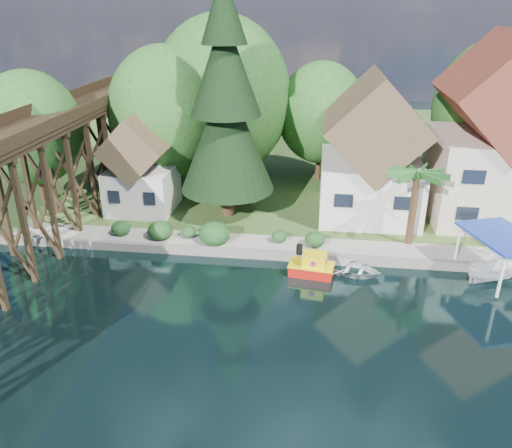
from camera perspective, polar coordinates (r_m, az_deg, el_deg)
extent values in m
plane|color=black|center=(27.37, -0.17, -11.85)|extent=(140.00, 140.00, 0.00)
cube|color=#325321|center=(58.24, 4.21, 8.24)|extent=(140.00, 52.00, 0.50)
cube|color=slate|center=(33.88, 8.34, -3.91)|extent=(60.00, 0.40, 0.62)
cube|color=gray|center=(35.06, 11.62, -2.76)|extent=(50.00, 2.60, 0.06)
cube|color=black|center=(36.16, -24.78, 2.29)|extent=(4.00, 0.36, 8.00)
cube|color=black|center=(38.72, -22.43, 4.05)|extent=(4.00, 0.36, 8.00)
cube|color=black|center=(41.37, -20.37, 5.59)|extent=(4.00, 0.36, 8.00)
cube|color=black|center=(44.09, -18.55, 6.93)|extent=(4.00, 0.36, 8.00)
cube|color=black|center=(46.88, -16.93, 8.11)|extent=(4.00, 0.36, 8.00)
cube|color=black|center=(49.71, -15.50, 9.15)|extent=(4.00, 0.36, 8.00)
cube|color=black|center=(52.59, -14.21, 10.07)|extent=(4.00, 0.36, 8.00)
cube|color=black|center=(33.77, -23.74, 8.33)|extent=(0.35, 44.00, 0.35)
cube|color=black|center=(34.62, -26.35, 8.73)|extent=(4.00, 44.00, 0.30)
cube|color=black|center=(33.45, -23.61, 9.73)|extent=(0.12, 44.00, 0.80)
cube|color=silver|center=(40.45, 12.73, 4.24)|extent=(7.50, 8.00, 4.50)
cube|color=#503C2A|center=(39.11, 13.40, 11.08)|extent=(7.64, 8.64, 7.64)
cube|color=black|center=(36.43, 9.96, 2.64)|extent=(1.35, 0.08, 1.00)
cube|color=black|center=(36.90, 16.49, 2.27)|extent=(1.35, 0.08, 1.00)
cube|color=beige|center=(42.47, 25.00, 4.92)|extent=(8.50, 8.50, 6.50)
cube|color=#5E291C|center=(41.09, 26.55, 13.24)|extent=(8.65, 9.18, 8.65)
cube|color=black|center=(37.78, 23.40, 3.54)|extent=(1.53, 0.08, 1.00)
cube|color=silver|center=(41.40, -12.81, 3.96)|extent=(5.00, 5.00, 3.50)
cube|color=#503C2A|center=(40.36, -13.27, 8.70)|extent=(5.09, 5.40, 5.09)
cube|color=black|center=(39.64, -15.93, 2.99)|extent=(0.90, 0.08, 1.00)
cube|color=black|center=(38.64, -12.09, 2.85)|extent=(0.90, 0.08, 1.00)
cylinder|color=#382314|center=(44.97, -9.78, 6.49)|extent=(0.50, 0.50, 4.50)
ellipsoid|color=#1C4D1B|center=(43.80, -10.22, 12.42)|extent=(4.40, 4.40, 5.06)
cylinder|color=#382314|center=(47.68, -3.79, 8.08)|extent=(0.50, 0.50, 4.95)
ellipsoid|color=#1C4D1B|center=(46.52, -3.97, 14.27)|extent=(5.00, 5.00, 5.75)
cylinder|color=#382314|center=(47.93, 7.18, 7.46)|extent=(0.50, 0.50, 4.05)
ellipsoid|color=#1C4D1B|center=(46.90, 7.45, 12.47)|extent=(4.00, 4.00, 4.60)
cylinder|color=#382314|center=(50.20, 24.67, 6.47)|extent=(0.50, 0.50, 4.50)
ellipsoid|color=#1C4D1B|center=(49.15, 25.63, 11.74)|extent=(4.60, 4.60, 5.29)
cylinder|color=#382314|center=(45.54, -23.39, 4.76)|extent=(0.50, 0.50, 4.05)
ellipsoid|color=#1C4D1B|center=(44.46, -24.29, 9.95)|extent=(4.00, 4.00, 4.60)
ellipsoid|color=#153A17|center=(36.18, -10.91, -0.53)|extent=(1.98, 1.98, 1.53)
ellipsoid|color=#153A17|center=(35.97, -7.71, -0.75)|extent=(1.54, 1.54, 1.19)
ellipsoid|color=#153A17|center=(34.97, -4.77, -0.89)|extent=(2.20, 2.20, 1.70)
ellipsoid|color=#153A17|center=(37.40, -15.19, -0.27)|extent=(1.76, 1.76, 1.36)
ellipsoid|color=#153A17|center=(35.02, 2.67, -1.26)|extent=(1.54, 1.54, 1.19)
ellipsoid|color=#153A17|center=(34.63, 6.76, -1.56)|extent=(1.76, 1.76, 1.36)
cylinder|color=#382314|center=(39.40, -3.22, 3.34)|extent=(0.98, 0.98, 3.28)
cone|color=black|center=(37.95, -3.39, 10.30)|extent=(7.21, 7.21, 8.74)
cone|color=black|center=(37.09, -3.58, 17.70)|extent=(5.25, 5.25, 7.10)
cone|color=black|center=(36.87, -3.75, 23.62)|extent=(3.28, 3.28, 4.92)
cylinder|color=#382314|center=(35.72, 17.45, 1.38)|extent=(0.49, 0.49, 4.90)
ellipsoid|color=#1A4F1F|center=(34.83, 17.99, 5.44)|extent=(4.88, 4.88, 1.11)
cube|color=#B4120C|center=(32.30, 6.33, -5.25)|extent=(2.92, 1.83, 0.73)
cube|color=yellow|center=(32.11, 6.36, -4.64)|extent=(3.03, 1.94, 0.09)
cube|color=yellow|center=(31.90, 6.72, -4.07)|extent=(1.60, 1.29, 0.92)
cylinder|color=black|center=(31.77, 4.98, -2.92)|extent=(0.40, 0.40, 0.64)
cylinder|color=#AD0D6E|center=(31.41, 6.56, -4.55)|extent=(0.34, 0.12, 0.33)
cylinder|color=#AD0D6E|center=(32.40, 6.88, -3.62)|extent=(0.34, 0.12, 0.33)
cylinder|color=#AD0D6E|center=(31.83, 8.02, -4.23)|extent=(0.12, 0.34, 0.33)
imported|color=silver|center=(32.82, 10.84, -4.89)|extent=(4.53, 3.79, 0.80)
imported|color=white|center=(34.61, 25.68, -4.73)|extent=(4.26, 2.75, 1.54)
cube|color=#1A38A9|center=(33.65, 26.37, -1.26)|extent=(4.86, 5.79, 0.19)
cylinder|color=white|center=(36.54, 25.71, -1.61)|extent=(0.19, 0.19, 2.78)
cylinder|color=white|center=(31.92, 26.23, -5.37)|extent=(0.19, 0.19, 2.78)
cylinder|color=white|center=(34.95, 22.08, -2.08)|extent=(0.19, 0.19, 2.78)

